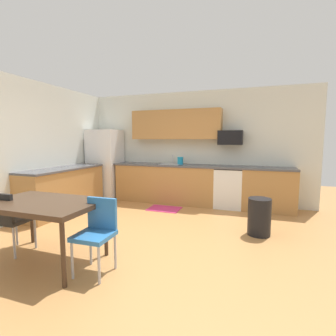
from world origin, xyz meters
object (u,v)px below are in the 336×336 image
(refrigerator, at_px, (105,164))
(dining_table, at_px, (43,206))
(chair_far_side, at_px, (9,217))
(chair_near_table, at_px, (97,229))
(oven_range, at_px, (229,187))
(trash_bin, at_px, (259,217))
(kettle, at_px, (180,161))
(microwave, at_px, (230,138))

(refrigerator, relative_size, dining_table, 1.28)
(dining_table, bearing_deg, chair_far_side, 179.72)
(dining_table, xyz_separation_m, chair_near_table, (0.77, 0.02, -0.20))
(oven_range, height_order, trash_bin, oven_range)
(trash_bin, height_order, kettle, kettle)
(oven_range, distance_m, trash_bin, 1.70)
(microwave, height_order, chair_far_side, microwave)
(oven_range, xyz_separation_m, kettle, (-1.17, 0.05, 0.56))
(refrigerator, distance_m, chair_near_table, 3.90)
(refrigerator, relative_size, kettle, 8.94)
(oven_range, bearing_deg, refrigerator, -178.56)
(dining_table, bearing_deg, kettle, 77.63)
(microwave, xyz_separation_m, chair_far_side, (-2.51, -3.50, -1.08))
(dining_table, relative_size, chair_far_side, 1.65)
(oven_range, xyz_separation_m, trash_bin, (0.64, -1.57, -0.16))
(oven_range, bearing_deg, dining_table, -119.49)
(microwave, distance_m, chair_near_table, 3.82)
(dining_table, xyz_separation_m, kettle, (0.76, 3.45, 0.31))
(oven_range, height_order, kettle, kettle)
(chair_near_table, relative_size, chair_far_side, 1.00)
(chair_far_side, bearing_deg, dining_table, -0.28)
(microwave, distance_m, kettle, 1.29)
(refrigerator, distance_m, kettle, 2.03)
(microwave, distance_m, trash_bin, 2.20)
(refrigerator, xyz_separation_m, microwave, (3.19, 0.18, 0.69))
(microwave, relative_size, chair_far_side, 0.64)
(refrigerator, xyz_separation_m, chair_near_table, (2.04, -3.30, -0.39))
(dining_table, relative_size, trash_bin, 2.33)
(microwave, bearing_deg, kettle, -177.54)
(microwave, height_order, kettle, microwave)
(microwave, bearing_deg, trash_bin, -68.89)
(microwave, distance_m, dining_table, 4.09)
(dining_table, distance_m, chair_far_side, 0.63)
(trash_bin, bearing_deg, kettle, 138.20)
(refrigerator, distance_m, dining_table, 3.56)
(dining_table, xyz_separation_m, chair_far_side, (-0.59, 0.00, -0.20))
(chair_near_table, xyz_separation_m, chair_far_side, (-1.37, -0.01, 0.00))
(microwave, relative_size, dining_table, 0.39)
(microwave, xyz_separation_m, dining_table, (-1.92, -3.50, -0.87))
(refrigerator, bearing_deg, chair_far_side, -78.50)
(chair_near_table, bearing_deg, oven_range, 71.25)
(oven_range, relative_size, microwave, 1.69)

